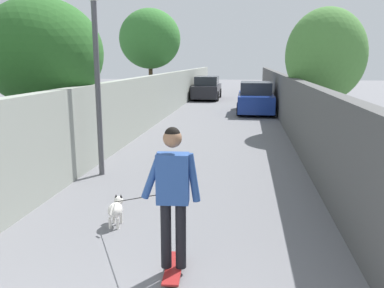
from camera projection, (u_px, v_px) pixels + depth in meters
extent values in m
plane|color=slate|center=(218.00, 125.00, 16.01)|extent=(80.00, 80.00, 0.00)
cube|color=#999E93|center=(139.00, 105.00, 14.23)|extent=(48.00, 0.30, 2.00)
cube|color=#4C4C4C|center=(294.00, 108.00, 13.51)|extent=(48.00, 0.30, 1.98)
cylinder|color=#473523|center=(151.00, 84.00, 21.10)|extent=(0.21, 0.21, 2.74)
ellipsoid|color=#387A33|center=(150.00, 39.00, 20.62)|extent=(3.19, 3.19, 3.08)
cylinder|color=brown|center=(48.00, 126.00, 10.03)|extent=(0.30, 0.30, 1.88)
ellipsoid|color=#2D6628|center=(43.00, 53.00, 9.65)|extent=(2.93, 2.93, 2.65)
cylinder|color=#473523|center=(322.00, 106.00, 14.34)|extent=(0.21, 0.21, 1.93)
ellipsoid|color=#4C843D|center=(326.00, 55.00, 13.96)|extent=(2.81, 2.81, 3.29)
cylinder|color=#4C4C51|center=(98.00, 91.00, 8.72)|extent=(0.12, 0.12, 3.83)
cube|color=maroon|center=(174.00, 268.00, 4.86)|extent=(0.81, 0.25, 0.02)
cylinder|color=beige|center=(171.00, 259.00, 5.15)|extent=(0.06, 0.03, 0.06)
cylinder|color=beige|center=(182.00, 260.00, 5.14)|extent=(0.06, 0.03, 0.06)
cylinder|color=beige|center=(165.00, 283.00, 4.60)|extent=(0.06, 0.03, 0.06)
cylinder|color=beige|center=(177.00, 283.00, 4.60)|extent=(0.06, 0.03, 0.06)
cylinder|color=black|center=(166.00, 235.00, 4.78)|extent=(0.14, 0.14, 0.84)
cylinder|color=black|center=(181.00, 235.00, 4.77)|extent=(0.14, 0.14, 0.84)
cube|color=#2D5199|center=(173.00, 178.00, 4.63)|extent=(0.25, 0.39, 0.60)
cylinder|color=#2D5199|center=(153.00, 176.00, 4.64)|extent=(0.11, 0.29, 0.58)
cylinder|color=#2D5199|center=(193.00, 178.00, 4.61)|extent=(0.10, 0.18, 0.59)
sphere|color=#9E7051|center=(172.00, 138.00, 4.53)|extent=(0.22, 0.22, 0.22)
sphere|color=black|center=(172.00, 135.00, 4.52)|extent=(0.19, 0.19, 0.19)
ellipsoid|color=white|center=(115.00, 210.00, 6.22)|extent=(0.36, 0.24, 0.22)
sphere|color=white|center=(119.00, 201.00, 6.43)|extent=(0.15, 0.15, 0.15)
cone|color=black|center=(116.00, 196.00, 6.42)|extent=(0.05, 0.05, 0.06)
cone|color=black|center=(121.00, 196.00, 6.41)|extent=(0.05, 0.05, 0.06)
cylinder|color=white|center=(114.00, 218.00, 6.37)|extent=(0.04, 0.04, 0.18)
cylinder|color=white|center=(121.00, 218.00, 6.36)|extent=(0.04, 0.04, 0.18)
cylinder|color=white|center=(110.00, 223.00, 6.15)|extent=(0.04, 0.04, 0.18)
cylinder|color=white|center=(118.00, 223.00, 6.14)|extent=(0.04, 0.04, 0.18)
cylinder|color=white|center=(111.00, 210.00, 5.98)|extent=(0.14, 0.04, 0.13)
cylinder|color=black|center=(140.00, 198.00, 5.43)|extent=(1.29, 1.18, 0.66)
cube|color=navy|center=(255.00, 102.00, 19.83)|extent=(4.24, 1.70, 0.80)
cube|color=#262B33|center=(256.00, 88.00, 19.69)|extent=(2.20, 1.50, 0.60)
cylinder|color=black|center=(240.00, 103.00, 21.26)|extent=(0.64, 0.22, 0.64)
cylinder|color=black|center=(270.00, 104.00, 21.05)|extent=(0.64, 0.22, 0.64)
cylinder|color=black|center=(239.00, 109.00, 18.71)|extent=(0.64, 0.22, 0.64)
cylinder|color=black|center=(273.00, 110.00, 18.50)|extent=(0.64, 0.22, 0.64)
cube|color=black|center=(207.00, 91.00, 26.94)|extent=(4.19, 1.70, 0.80)
cube|color=#262B33|center=(207.00, 81.00, 26.80)|extent=(2.18, 1.50, 0.60)
cylinder|color=black|center=(198.00, 93.00, 28.35)|extent=(0.64, 0.22, 0.64)
cylinder|color=black|center=(220.00, 93.00, 28.14)|extent=(0.64, 0.22, 0.64)
cylinder|color=black|center=(193.00, 96.00, 25.83)|extent=(0.64, 0.22, 0.64)
cylinder|color=black|center=(217.00, 96.00, 25.62)|extent=(0.64, 0.22, 0.64)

